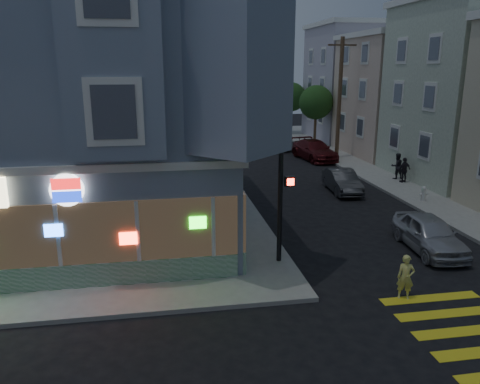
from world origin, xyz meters
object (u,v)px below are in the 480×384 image
object	(u,v)px
utility_pole	(340,97)
parked_car_b	(342,181)
pedestrian_a	(397,166)
parked_car_c	(314,150)
street_tree_far	(291,97)
running_child	(406,277)
fire_hydrant	(424,193)
parked_car_d	(278,142)
parked_car_a	(429,234)
pedestrian_b	(404,170)
traffic_signal	(283,161)
street_tree_near	(316,102)

from	to	relation	value
utility_pole	parked_car_b	world-z (taller)	utility_pole
pedestrian_a	parked_car_c	size ratio (longest dim) A/B	0.31
street_tree_far	parked_car_c	size ratio (longest dim) A/B	1.02
street_tree_far	parked_car_c	xyz separation A→B (m)	(-2.03, -14.05, -3.18)
running_child	parked_car_c	bearing A→B (deg)	99.20
utility_pole	parked_car_b	bearing A→B (deg)	-109.32
fire_hydrant	parked_car_c	bearing A→B (deg)	98.17
pedestrian_a	parked_car_d	distance (m)	13.58
parked_car_c	parked_car_a	bearing A→B (deg)	-102.37
pedestrian_b	parked_car_d	xyz separation A→B (m)	(-4.40, 13.78, -0.32)
street_tree_far	running_child	world-z (taller)	street_tree_far
parked_car_a	utility_pole	bearing A→B (deg)	84.40
fire_hydrant	utility_pole	bearing A→B (deg)	89.86
pedestrian_b	parked_car_c	xyz separation A→B (m)	(-2.83, 8.58, -0.16)
utility_pole	running_child	bearing A→B (deg)	-105.85
utility_pole	traffic_signal	bearing A→B (deg)	-116.34
pedestrian_a	pedestrian_b	distance (m)	0.94
parked_car_b	traffic_signal	distance (m)	11.67
parked_car_a	parked_car_c	xyz separation A→B (m)	(1.57, 18.65, 0.05)
utility_pole	street_tree_far	xyz separation A→B (m)	(0.20, 14.00, -0.86)
pedestrian_a	parked_car_b	distance (m)	4.85
street_tree_far	traffic_signal	distance (m)	34.52
parked_car_b	traffic_signal	size ratio (longest dim) A/B	0.72
street_tree_near	pedestrian_a	distance (m)	14.03
running_child	parked_car_b	xyz separation A→B (m)	(2.90, 12.50, -0.06)
utility_pole	traffic_signal	distance (m)	21.38
running_child	pedestrian_a	world-z (taller)	pedestrian_a
street_tree_far	fire_hydrant	distance (m)	26.82
utility_pole	parked_car_a	xyz separation A→B (m)	(-3.40, -18.70, -4.10)
running_child	parked_car_c	xyz separation A→B (m)	(4.47, 22.15, 0.04)
utility_pole	street_tree_far	bearing A→B (deg)	89.18
street_tree_near	street_tree_far	size ratio (longest dim) A/B	1.00
street_tree_near	parked_car_d	bearing A→B (deg)	-166.75
running_child	parked_car_d	distance (m)	27.51
pedestrian_a	fire_hydrant	xyz separation A→B (m)	(-1.03, -4.91, -0.41)
street_tree_near	running_child	xyz separation A→B (m)	(-6.50, -28.20, -3.23)
fire_hydrant	parked_car_b	bearing A→B (deg)	139.26
street_tree_far	parked_car_a	world-z (taller)	street_tree_far
street_tree_far	parked_car_d	world-z (taller)	street_tree_far
running_child	traffic_signal	bearing A→B (deg)	156.62
parked_car_d	traffic_signal	size ratio (longest dim) A/B	0.77
utility_pole	parked_car_c	xyz separation A→B (m)	(-1.83, -0.05, -4.05)
fire_hydrant	street_tree_near	bearing A→B (deg)	89.29
running_child	pedestrian_b	distance (m)	15.42
parked_car_a	parked_car_c	world-z (taller)	parked_car_c
street_tree_far	parked_car_a	xyz separation A→B (m)	(-3.60, -32.70, -3.24)
street_tree_far	parked_car_b	world-z (taller)	street_tree_far
pedestrian_b	parked_car_a	world-z (taller)	pedestrian_b
parked_car_b	pedestrian_b	bearing A→B (deg)	17.97
street_tree_near	fire_hydrant	bearing A→B (deg)	-90.71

